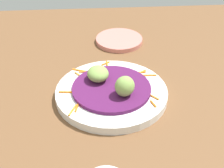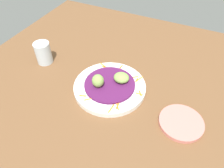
{
  "view_description": "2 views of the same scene",
  "coord_description": "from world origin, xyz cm",
  "views": [
    {
      "loc": [
        -57.81,
        1.24,
        48.18
      ],
      "look_at": [
        1.69,
        -3.02,
        5.78
      ],
      "focal_mm": 52.28,
      "sensor_mm": 36.0,
      "label": 1
    },
    {
      "loc": [
        25.36,
        -50.52,
        57.09
      ],
      "look_at": [
        3.09,
        -3.36,
        5.4
      ],
      "focal_mm": 33.89,
      "sensor_mm": 36.0,
      "label": 2
    }
  ],
  "objects": [
    {
      "name": "guac_scoop_center",
      "position": [
        5.16,
        -0.28,
        6.41
      ],
      "size": [
        6.07,
        5.61,
        3.2
      ],
      "primitive_type": "ellipsoid",
      "rotation": [
        0.0,
        0.0,
        4.83
      ],
      "color": "#84A851",
      "rests_on": "cabbage_bed"
    },
    {
      "name": "main_plate",
      "position": [
        1.98,
        -2.92,
        2.97
      ],
      "size": [
        25.68,
        25.68,
        1.94
      ],
      "primitive_type": "cylinder",
      "color": "white",
      "rests_on": "table_surface"
    },
    {
      "name": "guac_scoop_left",
      "position": [
        -1.2,
        -5.56,
        7.11
      ],
      "size": [
        5.87,
        5.96,
        4.61
      ],
      "primitive_type": "ellipsoid",
      "rotation": [
        0.0,
        0.0,
        0.59
      ],
      "color": "#84A851",
      "rests_on": "cabbage_bed"
    },
    {
      "name": "side_plate_small",
      "position": [
        28.5,
        -7.07,
        2.64
      ],
      "size": [
        13.79,
        13.79,
        1.28
      ],
      "primitive_type": "cylinder",
      "color": "tan",
      "rests_on": "table_surface"
    },
    {
      "name": "water_glass",
      "position": [
        -28.97,
        -0.01,
        6.41
      ],
      "size": [
        6.27,
        6.27,
        8.83
      ],
      "primitive_type": "cylinder",
      "color": "silver",
      "rests_on": "table_surface"
    },
    {
      "name": "cabbage_bed",
      "position": [
        1.98,
        -2.92,
        4.37
      ],
      "size": [
        18.03,
        18.03,
        0.86
      ],
      "primitive_type": "cylinder",
      "color": "#51194C",
      "rests_on": "main_plate"
    },
    {
      "name": "carrot_garnish",
      "position": [
        4.84,
        -2.4,
        4.14
      ],
      "size": [
        20.82,
        23.25,
        0.4
      ],
      "color": "orange",
      "rests_on": "main_plate"
    },
    {
      "name": "table_surface",
      "position": [
        0.0,
        0.0,
        1.0
      ],
      "size": [
        110.0,
        110.0,
        2.0
      ],
      "primitive_type": "cube",
      "color": "brown",
      "rests_on": "ground"
    }
  ]
}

